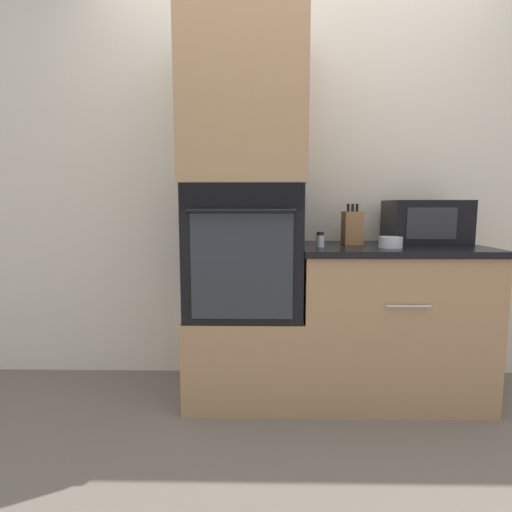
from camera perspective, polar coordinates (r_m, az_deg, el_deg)
The scene contains 11 objects.
ground_plane at distance 2.25m, azimuth 6.91°, elevation -22.17°, with size 12.00×12.00×0.00m, color #6B6056.
wall_back at distance 2.59m, azimuth 5.87°, elevation 10.44°, with size 8.00×0.05×2.50m.
oven_cabinet_base at distance 2.41m, azimuth -1.60°, elevation -13.55°, with size 0.64×0.60×0.50m.
wall_oven at distance 2.26m, azimuth -1.66°, elevation 0.95°, with size 0.62×0.64×0.72m.
oven_cabinet_upper at distance 2.32m, azimuth -1.73°, elevation 21.01°, with size 0.64×0.60×0.88m.
counter_unit at distance 2.45m, azimuth 18.28°, elevation -8.80°, with size 1.03×0.63×0.88m.
microwave at distance 2.53m, azimuth 23.05°, elevation 4.46°, with size 0.44×0.30×0.25m.
knife_block at distance 2.39m, azimuth 13.55°, elevation 3.95°, with size 0.10×0.14×0.23m.
bowl at distance 2.25m, azimuth 18.66°, elevation 1.88°, with size 0.12×0.12×0.06m.
condiment_jar_near at distance 2.52m, azimuth 13.23°, elevation 2.66°, with size 0.05×0.05×0.07m.
condiment_jar_mid at distance 2.19m, azimuth 9.16°, elevation 2.31°, with size 0.04×0.04×0.08m.
Camera 1 is at (-0.22, -1.95, 1.10)m, focal length 28.00 mm.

